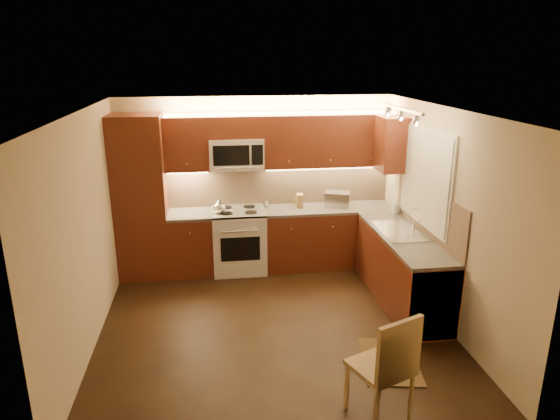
{
  "coord_description": "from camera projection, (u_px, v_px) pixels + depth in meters",
  "views": [
    {
      "loc": [
        -0.65,
        -5.21,
        3.06
      ],
      "look_at": [
        0.15,
        0.55,
        1.25
      ],
      "focal_mm": 32.12,
      "sensor_mm": 36.0,
      "label": 1
    }
  ],
  "objects": [
    {
      "name": "window_blinds",
      "position": [
        424.0,
        177.0,
        6.22
      ],
      "size": [
        0.02,
        1.36,
        1.16
      ],
      "primitive_type": "cube",
      "color": "silver",
      "rests_on": "wall_right"
    },
    {
      "name": "base_cab_back_left",
      "position": [
        191.0,
        244.0,
        7.27
      ],
      "size": [
        0.62,
        0.6,
        0.86
      ],
      "primitive_type": "cube",
      "color": "#47190F",
      "rests_on": "floor"
    },
    {
      "name": "sink",
      "position": [
        400.0,
        226.0,
        6.37
      ],
      "size": [
        0.52,
        0.86,
        0.15
      ],
      "primitive_type": null,
      "color": "silver",
      "rests_on": "counter_right"
    },
    {
      "name": "backsplash_right",
      "position": [
        429.0,
        211.0,
        6.2
      ],
      "size": [
        0.02,
        2.0,
        0.6
      ],
      "primitive_type": "cube",
      "color": "tan",
      "rests_on": "wall_right"
    },
    {
      "name": "window_frame",
      "position": [
        426.0,
        177.0,
        6.22
      ],
      "size": [
        0.03,
        1.44,
        1.24
      ],
      "primitive_type": "cube",
      "color": "silver",
      "rests_on": "wall_right"
    },
    {
      "name": "wall_front",
      "position": [
        308.0,
        313.0,
        3.65
      ],
      "size": [
        4.0,
        0.01,
        2.5
      ],
      "primitive_type": "cube",
      "color": "tan",
      "rests_on": "ground"
    },
    {
      "name": "pantry",
      "position": [
        141.0,
        198.0,
        6.97
      ],
      "size": [
        0.7,
        0.6,
        2.3
      ],
      "primitive_type": "cube",
      "color": "#47190F",
      "rests_on": "floor"
    },
    {
      "name": "stove",
      "position": [
        239.0,
        240.0,
        7.32
      ],
      "size": [
        0.76,
        0.65,
        0.92
      ],
      "primitive_type": null,
      "color": "silver",
      "rests_on": "floor"
    },
    {
      "name": "knife_block",
      "position": [
        300.0,
        201.0,
        7.37
      ],
      "size": [
        0.11,
        0.16,
        0.2
      ],
      "primitive_type": "cube",
      "rotation": [
        0.0,
        0.0,
        -0.13
      ],
      "color": "olive",
      "rests_on": "counter_back_right"
    },
    {
      "name": "microwave",
      "position": [
        236.0,
        153.0,
        7.08
      ],
      "size": [
        0.76,
        0.38,
        0.44
      ],
      "primitive_type": null,
      "color": "silver",
      "rests_on": "wall_back"
    },
    {
      "name": "upper_cab_right_corner",
      "position": [
        391.0,
        144.0,
        6.92
      ],
      "size": [
        0.35,
        0.5,
        0.75
      ],
      "primitive_type": "cube",
      "color": "#47190F",
      "rests_on": "wall_right"
    },
    {
      "name": "upper_cab_bridge",
      "position": [
        236.0,
        127.0,
        6.98
      ],
      "size": [
        0.76,
        0.35,
        0.31
      ],
      "primitive_type": "cube",
      "color": "#47190F",
      "rests_on": "wall_back"
    },
    {
      "name": "wall_back",
      "position": [
        257.0,
        182.0,
        7.44
      ],
      "size": [
        4.0,
        0.01,
        2.5
      ],
      "primitive_type": "cube",
      "color": "tan",
      "rests_on": "ground"
    },
    {
      "name": "wall_left",
      "position": [
        86.0,
        234.0,
        5.28
      ],
      "size": [
        0.01,
        4.0,
        2.5
      ],
      "primitive_type": "cube",
      "color": "tan",
      "rests_on": "ground"
    },
    {
      "name": "ceiling",
      "position": [
        273.0,
        111.0,
        5.17
      ],
      "size": [
        4.0,
        4.0,
        0.01
      ],
      "primitive_type": "cube",
      "color": "beige",
      "rests_on": "ground"
    },
    {
      "name": "counter_right",
      "position": [
        404.0,
        237.0,
        6.26
      ],
      "size": [
        0.6,
        2.0,
        0.04
      ],
      "primitive_type": "cube",
      "color": "#3A3735",
      "rests_on": "base_cab_right"
    },
    {
      "name": "rug",
      "position": [
        389.0,
        361.0,
        5.21
      ],
      "size": [
        0.7,
        0.94,
        0.01
      ],
      "primitive_type": "cube",
      "rotation": [
        0.0,
        0.0,
        -0.17
      ],
      "color": "black",
      "rests_on": "floor"
    },
    {
      "name": "kettle",
      "position": [
        219.0,
        206.0,
        7.03
      ],
      "size": [
        0.22,
        0.22,
        0.21
      ],
      "primitive_type": null,
      "rotation": [
        0.0,
        0.0,
        0.23
      ],
      "color": "silver",
      "rests_on": "stove"
    },
    {
      "name": "base_cab_right",
      "position": [
        402.0,
        270.0,
        6.39
      ],
      "size": [
        0.6,
        2.0,
        0.86
      ],
      "primitive_type": "cube",
      "color": "#47190F",
      "rests_on": "floor"
    },
    {
      "name": "wall_right",
      "position": [
        444.0,
        217.0,
        5.81
      ],
      "size": [
        0.01,
        4.0,
        2.5
      ],
      "primitive_type": "cube",
      "color": "tan",
      "rests_on": "ground"
    },
    {
      "name": "base_cab_back_right",
      "position": [
        328.0,
        237.0,
        7.53
      ],
      "size": [
        1.92,
        0.6,
        0.86
      ],
      "primitive_type": "cube",
      "color": "#47190F",
      "rests_on": "floor"
    },
    {
      "name": "soap_bottle",
      "position": [
        395.0,
        206.0,
        7.1
      ],
      "size": [
        0.11,
        0.11,
        0.21
      ],
      "primitive_type": "imported",
      "rotation": [
        0.0,
        0.0,
        0.2
      ],
      "color": "silver",
      "rests_on": "counter_right"
    },
    {
      "name": "dishwasher",
      "position": [
        424.0,
        295.0,
        5.73
      ],
      "size": [
        0.58,
        0.6,
        0.84
      ],
      "primitive_type": "cube",
      "color": "silver",
      "rests_on": "floor"
    },
    {
      "name": "backsplash_back",
      "position": [
        280.0,
        184.0,
        7.49
      ],
      "size": [
        3.3,
        0.02,
        0.6
      ],
      "primitive_type": "cube",
      "color": "tan",
      "rests_on": "wall_back"
    },
    {
      "name": "counter_back_left",
      "position": [
        190.0,
        214.0,
        7.13
      ],
      "size": [
        0.62,
        0.6,
        0.04
      ],
      "primitive_type": "cube",
      "color": "#3A3735",
      "rests_on": "base_cab_back_left"
    },
    {
      "name": "faucet",
      "position": [
        414.0,
        219.0,
        6.37
      ],
      "size": [
        0.2,
        0.04,
        0.3
      ],
      "primitive_type": null,
      "color": "silver",
      "rests_on": "counter_right"
    },
    {
      "name": "counter_back_right",
      "position": [
        329.0,
        209.0,
        7.4
      ],
      "size": [
        1.92,
        0.6,
        0.04
      ],
      "primitive_type": "cube",
      "color": "#3A3735",
      "rests_on": "base_cab_back_right"
    },
    {
      "name": "spice_jar_c",
      "position": [
        267.0,
        203.0,
        7.45
      ],
      "size": [
        0.05,
        0.05,
        0.09
      ],
      "primitive_type": "cylinder",
      "rotation": [
        0.0,
        0.0,
        -0.25
      ],
      "color": "silver",
      "rests_on": "counter_back_right"
    },
    {
      "name": "upper_cab_back_left",
      "position": [
        186.0,
        144.0,
        6.96
      ],
      "size": [
        0.62,
        0.35,
        0.75
      ],
      "primitive_type": "cube",
      "color": "#47190F",
      "rests_on": "wall_back"
    },
    {
      "name": "spice_jar_b",
      "position": [
        296.0,
        201.0,
        7.55
      ],
      "size": [
        0.06,
        0.06,
        0.09
      ],
      "primitive_type": "cylinder",
      "rotation": [
        0.0,
        0.0,
        0.31
      ],
      "color": "olive",
      "rests_on": "counter_back_right"
    },
    {
      "name": "floor",
      "position": [
        274.0,
        325.0,
        5.92
      ],
      "size": [
        4.0,
        4.0,
        0.01
      ],
      "primitive_type": "cube",
      "color": "black",
      "rests_on": "ground"
    },
    {
      "name": "track_light_bar",
      "position": [
        402.0,
        109.0,
        5.77
      ],
      "size": [
        0.04,
        1.2,
        0.03
      ],
      "primitive_type": "cube",
      "color": "silver",
      "rests_on": "ceiling"
    },
    {
      "name": "spice_jar_d",
      "position": [
        298.0,
        202.0,
        7.5
      ],
      "size": [
        0.06,
        0.06,
        0.1
      ],
      "primitive_type": "cylinder",
      "rotation": [
        0.0,
        0.0,
        -0.41
      ],
      "color": "#AA8933",
      "rests_on": "counter_back_right"
    },
    {
      "name": "spice_jar_a",
      "position": [
        268.0,
        204.0,
        7.37
      ],
      "size": [
        0.04,
        0.04,
        0.09
      ],
      "primitive_type": "cylinder",
      "rotation": [
        0.0,
        0.0,
        -0.03
      ],
      "color": "silver",
      "rests_on": "counter_back_right"
    },
    {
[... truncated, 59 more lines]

